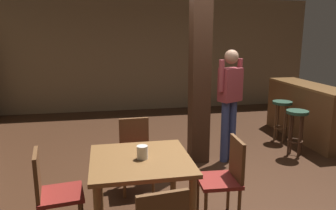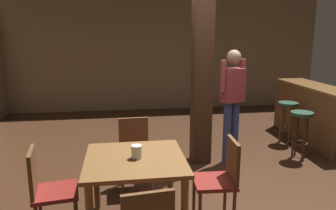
% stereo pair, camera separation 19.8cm
% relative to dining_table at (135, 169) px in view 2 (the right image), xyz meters
% --- Properties ---
extents(ground_plane, '(10.80, 10.80, 0.00)m').
position_rel_dining_table_xyz_m(ground_plane, '(1.09, 0.83, -0.64)').
color(ground_plane, '#382114').
extents(wall_back, '(8.00, 0.10, 2.80)m').
position_rel_dining_table_xyz_m(wall_back, '(1.09, 5.33, 0.76)').
color(wall_back, '#756047').
rests_on(wall_back, ground_plane).
extents(pillar, '(0.28, 0.28, 2.80)m').
position_rel_dining_table_xyz_m(pillar, '(1.08, 1.66, 0.76)').
color(pillar, '#382114').
rests_on(pillar, ground_plane).
extents(dining_table, '(0.98, 0.98, 0.76)m').
position_rel_dining_table_xyz_m(dining_table, '(0.00, 0.00, 0.00)').
color(dining_table, brown).
rests_on(dining_table, ground_plane).
extents(chair_west, '(0.47, 0.47, 0.89)m').
position_rel_dining_table_xyz_m(chair_west, '(-0.85, -0.02, -0.13)').
color(chair_west, maroon).
rests_on(chair_west, ground_plane).
extents(chair_north, '(0.44, 0.44, 0.89)m').
position_rel_dining_table_xyz_m(chair_north, '(0.03, 0.89, -0.13)').
color(chair_north, maroon).
rests_on(chair_north, ground_plane).
extents(chair_east, '(0.44, 0.44, 0.89)m').
position_rel_dining_table_xyz_m(chair_east, '(0.89, -0.02, -0.13)').
color(chair_east, maroon).
rests_on(chair_east, ground_plane).
extents(napkin_cup, '(0.11, 0.11, 0.13)m').
position_rel_dining_table_xyz_m(napkin_cup, '(0.02, -0.01, 0.19)').
color(napkin_cup, beige).
rests_on(napkin_cup, dining_table).
extents(standing_person, '(0.46, 0.32, 1.72)m').
position_rel_dining_table_xyz_m(standing_person, '(1.53, 1.55, 0.37)').
color(standing_person, maroon).
rests_on(standing_person, ground_plane).
extents(bar_counter, '(0.56, 2.02, 1.02)m').
position_rel_dining_table_xyz_m(bar_counter, '(3.31, 2.31, -0.11)').
color(bar_counter, brown).
rests_on(bar_counter, ground_plane).
extents(bar_stool_near, '(0.34, 0.34, 0.76)m').
position_rel_dining_table_xyz_m(bar_stool_near, '(2.67, 1.52, -0.07)').
color(bar_stool_near, '#1E3828').
rests_on(bar_stool_near, ground_plane).
extents(bar_stool_mid, '(0.35, 0.35, 0.75)m').
position_rel_dining_table_xyz_m(bar_stool_mid, '(2.84, 2.26, -0.08)').
color(bar_stool_mid, '#1E3828').
rests_on(bar_stool_mid, ground_plane).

